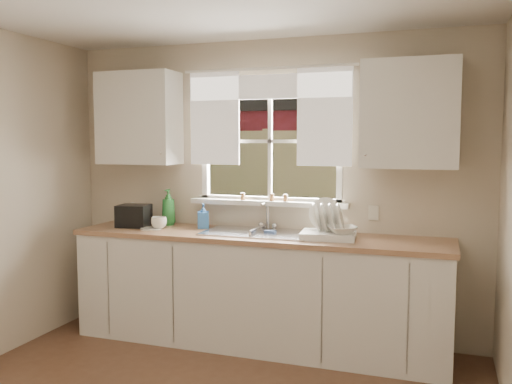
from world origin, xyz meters
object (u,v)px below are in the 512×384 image
(dish_rack, at_px, (328,229))
(soap_bottle_a, at_px, (168,207))
(black_appliance, at_px, (134,216))
(cup, at_px, (159,223))

(dish_rack, bearing_deg, soap_bottle_a, 172.02)
(dish_rack, height_order, black_appliance, dish_rack)
(soap_bottle_a, distance_m, black_appliance, 0.31)
(black_appliance, bearing_deg, dish_rack, -9.87)
(dish_rack, relative_size, soap_bottle_a, 1.37)
(soap_bottle_a, bearing_deg, dish_rack, -7.82)
(soap_bottle_a, height_order, black_appliance, soap_bottle_a)
(dish_rack, xyz_separation_m, cup, (-1.45, -0.02, -0.02))
(cup, relative_size, black_appliance, 0.51)
(soap_bottle_a, distance_m, cup, 0.25)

